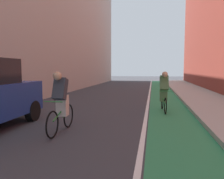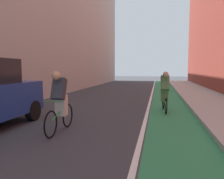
{
  "view_description": "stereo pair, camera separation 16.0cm",
  "coord_description": "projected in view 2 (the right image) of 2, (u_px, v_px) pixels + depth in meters",
  "views": [
    {
      "loc": [
        2.1,
        3.89,
        1.68
      ],
      "look_at": [
        0.73,
        11.34,
        0.99
      ],
      "focal_mm": 35.74,
      "sensor_mm": 36.0,
      "label": 1
    },
    {
      "loc": [
        2.26,
        3.92,
        1.68
      ],
      "look_at": [
        0.73,
        11.34,
        0.99
      ],
      "focal_mm": 35.74,
      "sensor_mm": 36.0,
      "label": 2
    }
  ],
  "objects": [
    {
      "name": "bike_lane_paint",
      "position": [
        167.0,
        99.0,
        12.69
      ],
      "size": [
        1.6,
        37.75,
        0.0
      ],
      "primitive_type": "cube",
      "color": "#2D8451",
      "rests_on": "ground"
    },
    {
      "name": "cyclist_trailing",
      "position": [
        165.0,
        91.0,
        8.78
      ],
      "size": [
        0.48,
        1.66,
        1.59
      ],
      "color": "black",
      "rests_on": "ground"
    },
    {
      "name": "sidewalk_right",
      "position": [
        206.0,
        98.0,
        12.26
      ],
      "size": [
        2.64,
        37.75,
        0.14
      ],
      "primitive_type": "cube",
      "color": "#A8A59E",
      "rests_on": "ground"
    },
    {
      "name": "ground_plane",
      "position": [
        112.0,
        102.0,
        11.3
      ],
      "size": [
        83.06,
        83.06,
        0.0
      ],
      "primitive_type": "plane",
      "color": "#38383D"
    },
    {
      "name": "lane_divider_stripe",
      "position": [
        151.0,
        98.0,
        12.87
      ],
      "size": [
        0.12,
        37.75,
        0.0
      ],
      "primitive_type": "cube",
      "color": "white",
      "rests_on": "ground"
    },
    {
      "name": "cyclist_mid",
      "position": [
        60.0,
        102.0,
        5.9
      ],
      "size": [
        0.48,
        1.73,
        1.62
      ],
      "color": "black",
      "rests_on": "ground"
    }
  ]
}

